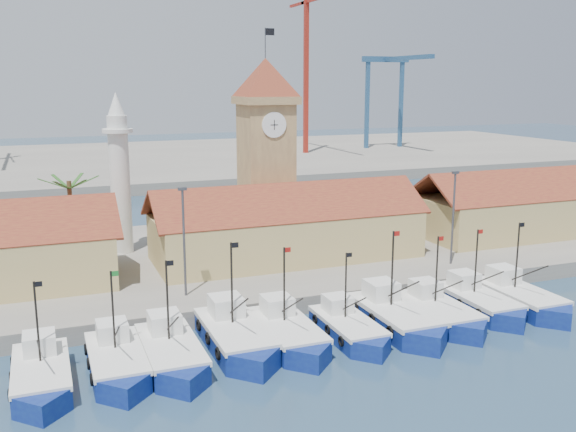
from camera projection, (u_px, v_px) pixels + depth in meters
name	position (u px, v px, depth m)	size (l,w,h in m)	color
ground	(386.00, 345.00, 46.55)	(400.00, 400.00, 0.00)	#1C354C
quay	(273.00, 254.00, 68.29)	(140.00, 32.00, 1.50)	gray
terminal	(145.00, 161.00, 146.69)	(240.00, 80.00, 2.00)	gray
boat_0	(41.00, 378.00, 39.81)	(3.43, 9.40, 7.11)	navy
boat_1	(117.00, 364.00, 41.78)	(3.46, 9.49, 7.18)	navy
boat_2	(172.00, 355.00, 42.99)	(3.64, 9.96, 7.54)	navy
boat_3	(237.00, 339.00, 45.61)	(3.92, 10.73, 8.12)	navy
boat_4	(289.00, 335.00, 46.44)	(3.63, 9.93, 7.52)	navy
boat_5	(350.00, 330.00, 47.58)	(3.28, 8.98, 6.80)	navy
boat_6	(397.00, 320.00, 49.33)	(3.88, 10.64, 8.05)	navy
boat_7	(441.00, 314.00, 50.68)	(3.51, 9.62, 7.28)	navy
boat_8	(480.00, 304.00, 52.97)	(3.52, 9.64, 7.30)	navy
boat_9	(522.00, 300.00, 53.91)	(3.70, 10.14, 7.67)	navy
hall_center	(286.00, 233.00, 63.98)	(27.04, 10.13, 7.61)	tan
hall_right	(540.00, 210.00, 75.33)	(31.20, 10.13, 7.61)	tan
clock_tower	(266.00, 148.00, 67.82)	(5.80, 5.80, 22.70)	tan
minaret	(120.00, 173.00, 64.78)	(3.00, 3.00, 16.30)	silver
palm_tree	(71.00, 214.00, 61.89)	(5.60, 5.03, 8.39)	brown
lamp_posts	(324.00, 224.00, 56.35)	(80.70, 0.25, 9.03)	#3F3F44
crane_red_right	(309.00, 51.00, 149.20)	(1.00, 32.81, 42.98)	maroon
gantry	(392.00, 77.00, 161.75)	(13.00, 22.00, 23.20)	#28527B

